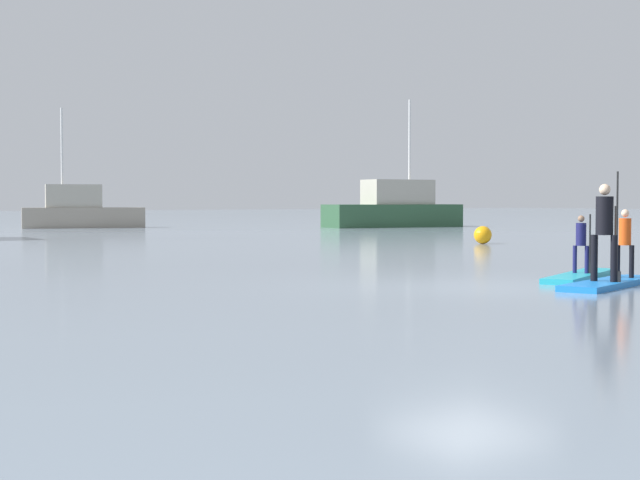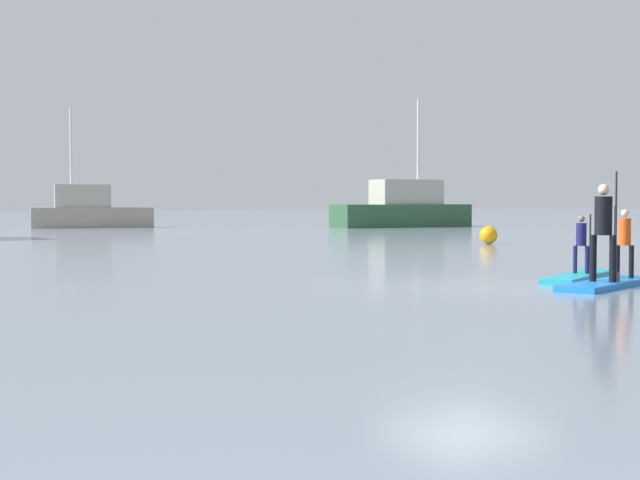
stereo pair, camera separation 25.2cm
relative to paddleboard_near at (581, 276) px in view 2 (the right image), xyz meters
name	(u,v)px [view 2 (the right image)]	position (x,y,z in m)	size (l,w,h in m)	color
ground_plane	(464,287)	(-2.99, -0.19, -0.05)	(240.00, 240.00, 0.00)	gray
paddleboard_near	(581,276)	(0.00, 0.00, 0.00)	(3.18, 1.98, 0.10)	#1E9EB2
paddler_child_solo	(582,241)	(0.01, -0.01, 0.65)	(0.25, 0.35, 1.09)	#19194C
paddleboard_far	(609,284)	(-0.85, -1.41, 0.00)	(3.10, 1.68, 0.10)	blue
paddler_adult	(604,226)	(-1.12, -1.52, 0.98)	(0.37, 0.49, 1.82)	black
paddler_child_front	(624,239)	(-0.17, -1.14, 0.72)	(0.27, 0.39, 1.25)	black
fishing_boat_green_midground	(89,211)	(4.02, 37.37, 0.83)	(6.32, 3.04, 6.19)	#9E9384
motor_boat_small_navy	(403,208)	(18.62, 29.68, 0.95)	(7.80, 2.99, 6.84)	#2D5638
mooring_buoy_far	(489,235)	(8.50, 11.84, 0.25)	(0.59, 0.59, 0.59)	orange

